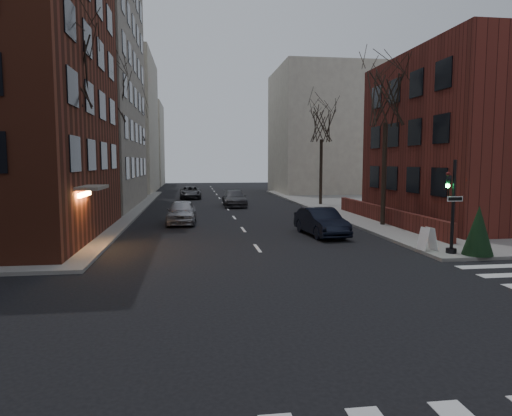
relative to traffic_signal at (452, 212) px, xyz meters
The scene contains 21 objects.
ground 12.15m from the traffic_signal, 131.43° to the right, with size 160.00×160.00×0.00m, color black.
building_left_tan 37.33m from the traffic_signal, 134.92° to the left, with size 18.00×18.00×28.00m, color #A09584.
building_right_brick 13.65m from the traffic_signal, 49.44° to the left, with size 12.00×14.00×11.00m, color #5D211B.
low_wall_right 10.18m from the traffic_signal, 82.24° to the left, with size 0.35×16.00×1.00m, color #5D211B.
building_distant_la 51.89m from the traffic_signal, 116.50° to the left, with size 14.00×16.00×18.00m, color beige.
building_distant_ra 42.05m from the traffic_signal, 80.23° to the left, with size 14.00×14.00×16.00m, color beige.
building_distant_lb 66.59m from the traffic_signal, 108.38° to the left, with size 10.00×12.00×14.00m, color beige.
traffic_signal is the anchor object (origin of this frame).
tree_left_a 18.66m from the traffic_signal, 163.35° to the left, with size 4.18×4.18×10.26m.
tree_left_b 24.87m from the traffic_signal, 134.54° to the left, with size 4.40×4.40×10.80m.
tree_left_c 35.76m from the traffic_signal, 118.36° to the left, with size 3.96×3.96×9.72m.
tree_right_a 10.92m from the traffic_signal, 84.53° to the left, with size 3.96×3.96×9.72m.
tree_right_b 23.71m from the traffic_signal, 87.85° to the left, with size 3.74×3.74×9.18m.
streetlamp_near 20.86m from the traffic_signal, 141.13° to the left, with size 0.36×0.36×6.28m.
streetlamp_far 36.81m from the traffic_signal, 116.06° to the left, with size 0.36×0.36×6.28m.
parked_sedan 7.42m from the traffic_signal, 122.48° to the left, with size 1.62×4.64×1.53m, color black.
car_lane_silver 16.93m from the traffic_signal, 133.65° to the left, with size 1.83×4.55×1.55m, color #AAA9AF.
car_lane_gray 24.48m from the traffic_signal, 106.97° to the left, with size 2.06×5.06×1.47m, color #3B3B40.
car_lane_far 34.79m from the traffic_signal, 108.74° to the left, with size 2.28×4.95×1.38m, color #3B3B40.
sandwich_board 1.59m from the traffic_signal, 130.22° to the left, with size 0.46×0.64×1.03m, color white.
evergreen_shrub 1.29m from the traffic_signal, 27.52° to the right, with size 1.25×1.25×2.09m, color #16311A.
Camera 1 is at (-3.01, -8.97, 4.06)m, focal length 32.00 mm.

